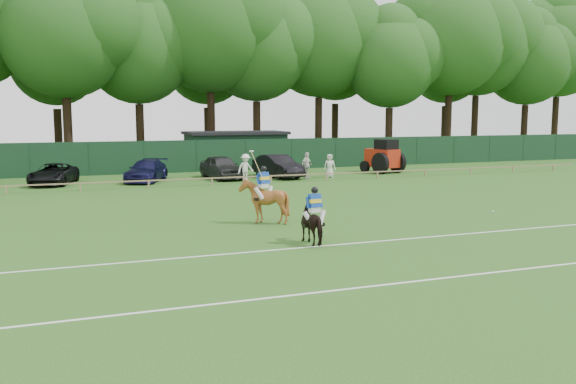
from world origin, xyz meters
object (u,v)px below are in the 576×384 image
suv_black (53,174)px  polo_ball (493,211)px  horse_dark (314,224)px  sedan_navy (146,171)px  tractor (384,157)px  horse_chestnut (264,201)px  estate_black (278,166)px  hatch_grey (222,167)px  spectator_left (246,168)px  spectator_mid (307,165)px  utility_shed (236,149)px  spectator_right (330,166)px

suv_black → polo_ball: bearing=-28.5°
horse_dark → polo_ball: bearing=-167.9°
suv_black → sedan_navy: (5.87, -0.39, 0.05)m
sedan_navy → tractor: bearing=22.7°
horse_chestnut → estate_black: size_ratio=0.38×
hatch_grey → polo_ball: (8.10, -18.69, -0.78)m
hatch_grey → spectator_left: spectator_left is taller
sedan_navy → hatch_grey: (5.17, -0.12, 0.10)m
spectator_left → horse_dark: bearing=-116.7°
horse_chestnut → spectator_mid: size_ratio=1.02×
suv_black → polo_ball: size_ratio=53.81×
spectator_mid → tractor: tractor is taller
horse_dark → spectator_left: size_ratio=0.90×
horse_dark → spectator_mid: 21.55m
sedan_navy → polo_ball: sedan_navy is taller
spectator_left → utility_shed: 11.08m
utility_shed → hatch_grey: bearing=-112.1°
sedan_navy → polo_ball: bearing=-31.2°
horse_dark → sedan_navy: size_ratio=0.34×
horse_chestnut → spectator_mid: 17.70m
horse_chestnut → sedan_navy: bearing=-96.5°
horse_dark → sedan_navy: 22.27m
horse_dark → spectator_mid: (8.01, 20.01, 0.22)m
horse_chestnut → hatch_grey: horse_chestnut is taller
horse_chestnut → tractor: tractor is taller
sedan_navy → spectator_right: bearing=14.1°
sedan_navy → spectator_mid: 11.01m
hatch_grey → utility_shed: bearing=61.1°
horse_dark → utility_shed: bearing=-106.1°
estate_black → horse_dark: bearing=-116.6°
spectator_left → spectator_right: bearing=-14.1°
spectator_right → hatch_grey: bearing=177.8°
spectator_mid → polo_ball: (2.46, -16.73, -0.88)m
suv_black → utility_shed: 16.57m
horse_chestnut → estate_black: 18.26m
horse_dark → estate_black: estate_black is taller
spectator_mid → tractor: size_ratio=0.53×
spectator_mid → polo_ball: spectator_mid is taller
spectator_left → suv_black: bearing=150.1°
spectator_right → utility_shed: utility_shed is taller
horse_chestnut → spectator_left: (3.83, 15.23, -0.01)m
sedan_navy → polo_ball: (13.27, -18.81, -0.67)m
spectator_right → tractor: 5.73m
suv_black → spectator_mid: 16.86m
hatch_grey → spectator_left: size_ratio=2.59×
spectator_mid → utility_shed: bearing=71.1°
hatch_grey → spectator_right: size_ratio=2.86×
spectator_left → spectator_mid: 4.60m
suv_black → hatch_grey: 11.05m
estate_black → spectator_right: spectator_right is taller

